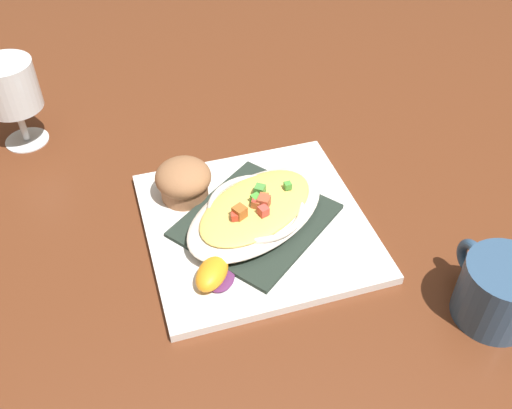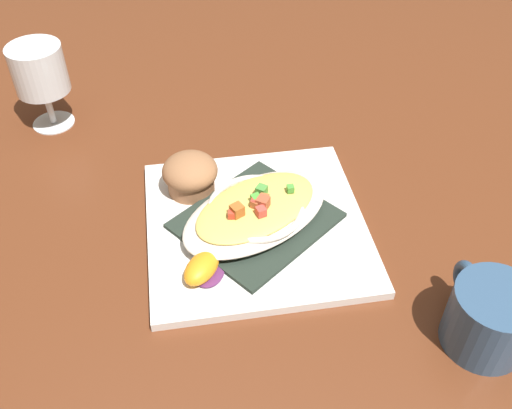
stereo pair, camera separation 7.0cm
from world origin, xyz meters
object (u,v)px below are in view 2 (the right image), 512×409
(muffin, at_px, (190,174))
(orange_garnish, at_px, (203,268))
(stemmed_glass, at_px, (40,74))
(square_plate, at_px, (256,225))
(gratin_dish, at_px, (256,210))
(coffee_mug, at_px, (488,320))

(muffin, bearing_deg, orange_garnish, -76.88)
(muffin, xyz_separation_m, stemmed_glass, (-0.24, 0.16, 0.05))
(orange_garnish, distance_m, stemmed_glass, 0.41)
(muffin, height_order, orange_garnish, muffin)
(square_plate, xyz_separation_m, stemmed_glass, (-0.33, 0.21, 0.08))
(muffin, bearing_deg, square_plate, -32.46)
(orange_garnish, bearing_deg, stemmed_glass, 132.18)
(muffin, distance_m, orange_garnish, 0.15)
(square_plate, bearing_deg, muffin, 147.54)
(gratin_dish, bearing_deg, stemmed_glass, 147.05)
(gratin_dish, relative_size, orange_garnish, 3.65)
(muffin, xyz_separation_m, coffee_mug, (0.33, -0.21, -0.00))
(gratin_dish, bearing_deg, muffin, 147.49)
(gratin_dish, bearing_deg, square_plate, 92.76)
(stemmed_glass, bearing_deg, gratin_dish, -32.95)
(muffin, relative_size, stemmed_glass, 0.56)
(orange_garnish, bearing_deg, coffee_mug, -11.55)
(gratin_dish, distance_m, muffin, 0.11)
(orange_garnish, xyz_separation_m, stemmed_glass, (-0.27, 0.30, 0.07))
(muffin, height_order, coffee_mug, coffee_mug)
(square_plate, height_order, stemmed_glass, stemmed_glass)
(gratin_dish, distance_m, orange_garnish, 0.10)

